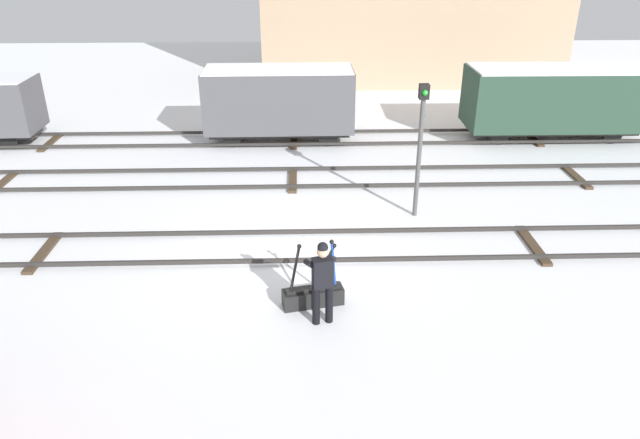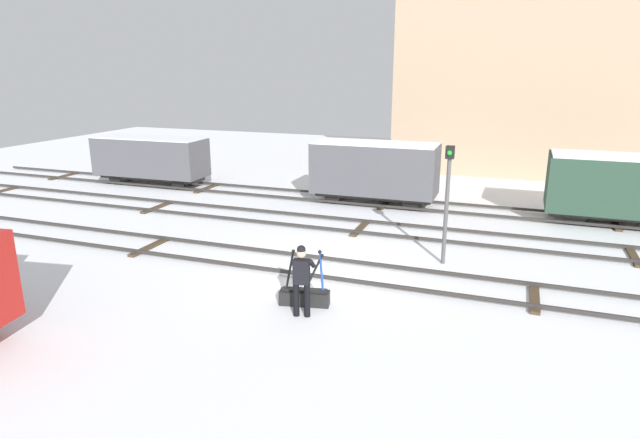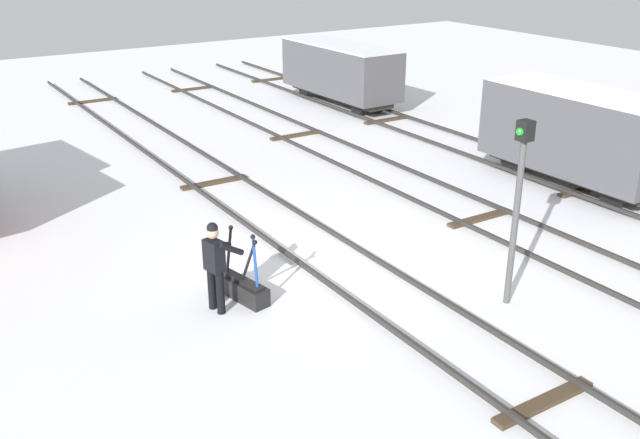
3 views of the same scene
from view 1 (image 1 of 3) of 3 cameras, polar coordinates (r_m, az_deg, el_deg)
The scene contains 9 objects.
ground_plane at distance 14.15m, azimuth -2.83°, elevation -2.98°, with size 60.00×60.00×0.00m, color white.
track_main_line at distance 14.10m, azimuth -2.84°, elevation -2.58°, with size 44.00×1.94×0.18m.
track_siding_near at distance 18.06m, azimuth -2.65°, elevation 4.07°, with size 44.00×1.94×0.18m.
track_siding_far at distance 21.68m, azimuth -2.54°, elevation 7.88°, with size 44.00×1.94×0.18m.
switch_lever_frame at distance 12.05m, azimuth -0.65°, elevation -7.25°, with size 1.29×0.61×1.45m.
rail_worker at distance 11.15m, azimuth 0.23°, elevation -5.65°, with size 0.63×0.70×1.77m.
signal_post at distance 15.27m, azimuth 9.72°, elevation 7.86°, with size 0.24×0.32×3.54m.
freight_car_far_end at distance 23.15m, azimuth 21.84°, elevation 10.79°, with size 6.30×2.30×2.60m.
freight_car_back_track at distance 21.30m, azimuth -3.99°, elevation 11.41°, with size 5.25×2.07×2.64m.
Camera 1 is at (0.31, -12.37, 6.86)m, focal length 33.02 mm.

